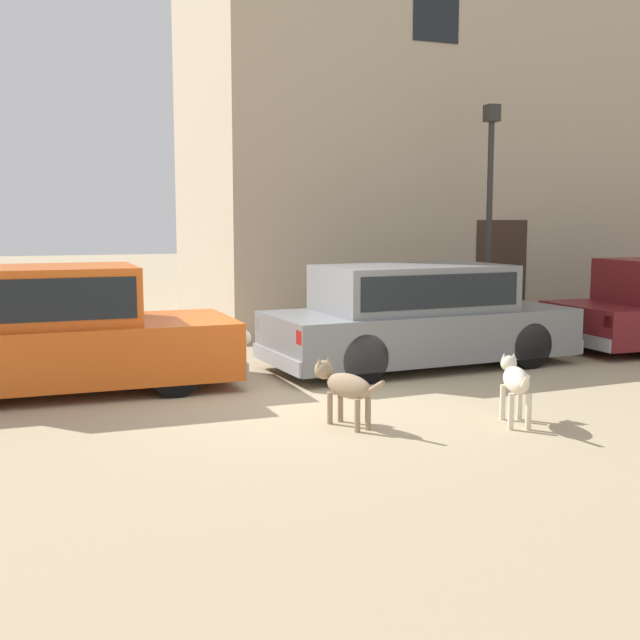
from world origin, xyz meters
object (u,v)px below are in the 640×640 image
at_px(street_lamp, 490,193).
at_px(stray_dog_spotted, 515,381).
at_px(parked_sedan_nearest, 56,331).
at_px(parked_sedan_second, 418,314).
at_px(stray_dog_tan, 343,385).

bearing_deg(street_lamp, stray_dog_spotted, -119.40).
xyz_separation_m(stray_dog_spotted, street_lamp, (2.76, 4.91, 2.10)).
bearing_deg(parked_sedan_nearest, street_lamp, 12.48).
bearing_deg(stray_dog_spotted, parked_sedan_nearest, 75.10).
height_order(parked_sedan_nearest, parked_sedan_second, parked_sedan_nearest).
bearing_deg(stray_dog_tan, stray_dog_spotted, -127.94).
bearing_deg(parked_sedan_nearest, parked_sedan_second, -0.63).
distance_m(parked_sedan_second, stray_dog_spotted, 3.33).
relative_size(parked_sedan_nearest, stray_dog_tan, 4.30).
bearing_deg(stray_dog_tan, street_lamp, -65.20).
height_order(stray_dog_tan, street_lamp, street_lamp).
height_order(parked_sedan_second, stray_dog_tan, parked_sedan_second).
distance_m(parked_sedan_second, stray_dog_tan, 3.53).
xyz_separation_m(parked_sedan_second, stray_dog_spotted, (-0.56, -3.26, -0.31)).
bearing_deg(stray_dog_spotted, street_lamp, -7.29).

